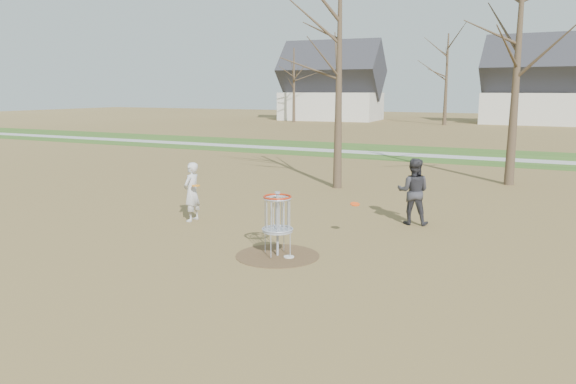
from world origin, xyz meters
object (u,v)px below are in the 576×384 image
object	(u,v)px
player_standing	(192,192)
disc_grounded	(289,257)
player_throwing	(413,191)
disc_golf_basket	(277,214)

from	to	relation	value
player_standing	disc_grounded	world-z (taller)	player_standing
player_standing	player_throwing	world-z (taller)	player_throwing
disc_grounded	disc_golf_basket	distance (m)	0.94
player_standing	disc_grounded	size ratio (longest dim) A/B	7.24
player_throwing	disc_grounded	bearing A→B (deg)	60.12
player_throwing	disc_grounded	size ratio (longest dim) A/B	7.94
player_throwing	disc_golf_basket	size ratio (longest dim) A/B	1.29
disc_grounded	disc_golf_basket	xyz separation A→B (m)	(-0.28, 0.02, 0.89)
disc_golf_basket	player_standing	bearing A→B (deg)	152.50
player_standing	player_throwing	xyz separation A→B (m)	(5.41, 2.30, 0.08)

